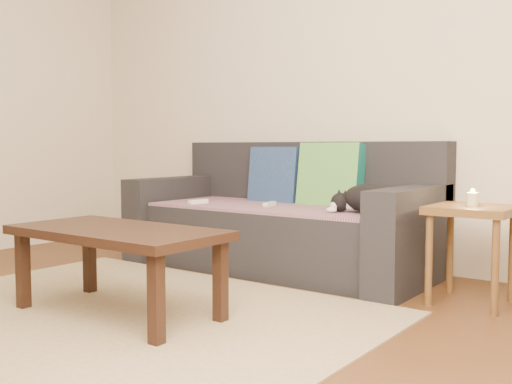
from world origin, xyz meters
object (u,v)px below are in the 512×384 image
wii_remote_a (198,202)px  wii_remote_b (270,204)px  sofa (282,223)px  cat (368,199)px  coffee_table (117,239)px  side_table (472,223)px

wii_remote_a → wii_remote_b: 0.53m
sofa → wii_remote_b: sofa is taller
wii_remote_a → cat: bearing=-69.2°
wii_remote_a → coffee_table: 1.27m
sofa → wii_remote_a: 0.60m
side_table → coffee_table: bearing=-136.2°
wii_remote_a → side_table: (1.84, 0.11, -0.02)m
cat → wii_remote_b: bearing=-161.7°
sofa → wii_remote_b: 0.23m
wii_remote_b → coffee_table: 1.30m
sofa → side_table: (1.34, -0.20, 0.12)m
cat → wii_remote_a: (-1.21, -0.15, -0.07)m
sofa → coffee_table: sofa is taller
sofa → coffee_table: 1.47m
side_table → coffee_table: (-1.33, -1.27, -0.05)m
sofa → wii_remote_a: (-0.50, -0.31, 0.15)m
sofa → wii_remote_b: (0.02, -0.17, 0.15)m
sofa → side_table: bearing=-8.3°
wii_remote_a → side_table: 1.84m
cat → wii_remote_b: cat is taller
wii_remote_a → wii_remote_b: size_ratio=1.00×
cat → side_table: bearing=12.6°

